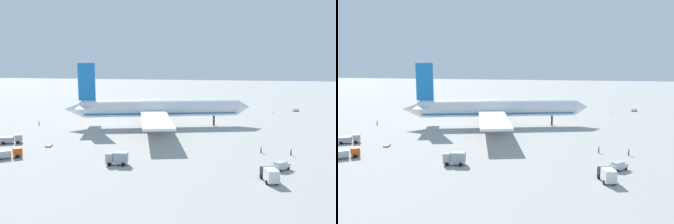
{
  "view_description": "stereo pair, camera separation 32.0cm",
  "coord_description": "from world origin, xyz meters",
  "views": [
    {
      "loc": [
        26.72,
        -124.9,
        24.29
      ],
      "look_at": [
        2.8,
        -0.44,
        5.49
      ],
      "focal_mm": 37.83,
      "sensor_mm": 36.0,
      "label": 1
    },
    {
      "loc": [
        27.03,
        -124.84,
        24.29
      ],
      "look_at": [
        2.8,
        -0.44,
        5.49
      ],
      "focal_mm": 37.83,
      "sensor_mm": 36.0,
      "label": 2
    }
  ],
  "objects": [
    {
      "name": "ground_plane",
      "position": [
        0.0,
        0.0,
        0.0
      ],
      "size": [
        600.0,
        600.0,
        0.0
      ],
      "primitive_type": "plane",
      "color": "#9E9E99"
    },
    {
      "name": "airliner",
      "position": [
        -1.31,
        -0.28,
        6.61
      ],
      "size": [
        66.75,
        72.45,
        23.16
      ],
      "color": "white",
      "rests_on": "ground"
    },
    {
      "name": "service_truck_0",
      "position": [
        -28.55,
        -48.64,
        1.3
      ],
      "size": [
        6.7,
        6.23,
        2.4
      ],
      "color": "#BF4C14",
      "rests_on": "ground"
    },
    {
      "name": "service_truck_2",
      "position": [
        0.15,
        -48.96,
        1.67
      ],
      "size": [
        5.26,
        2.88,
        3.05
      ],
      "color": "#999EA5",
      "rests_on": "ground"
    },
    {
      "name": "service_truck_3",
      "position": [
        -37.44,
        -34.17,
        1.3
      ],
      "size": [
        6.56,
        4.9,
        2.55
      ],
      "color": "#999EA5",
      "rests_on": "ground"
    },
    {
      "name": "service_truck_4",
      "position": [
        33.89,
        -54.2,
        1.56
      ],
      "size": [
        3.57,
        5.76,
        2.9
      ],
      "color": "black",
      "rests_on": "ground"
    },
    {
      "name": "service_van",
      "position": [
        37.01,
        -45.84,
        1.03
      ],
      "size": [
        4.36,
        4.32,
        1.97
      ],
      "color": "silver",
      "rests_on": "ground"
    },
    {
      "name": "baggage_cart_0",
      "position": [
        -24.73,
        -35.54,
        0.27
      ],
      "size": [
        1.95,
        3.19,
        0.4
      ],
      "color": "gray",
      "rests_on": "ground"
    },
    {
      "name": "baggage_cart_1",
      "position": [
        54.83,
        49.53,
        0.69
      ],
      "size": [
        3.51,
        2.33,
        1.24
      ],
      "color": "gray",
      "rests_on": "ground"
    },
    {
      "name": "ground_worker_0",
      "position": [
        -45.53,
        -5.79,
        0.82
      ],
      "size": [
        0.55,
        0.55,
        1.62
      ],
      "color": "navy",
      "rests_on": "ground"
    },
    {
      "name": "ground_worker_1",
      "position": [
        33.68,
        -31.69,
        0.88
      ],
      "size": [
        0.56,
        0.56,
        1.74
      ],
      "color": "#3F3F47",
      "rests_on": "ground"
    },
    {
      "name": "ground_worker_2",
      "position": [
        41.04,
        -32.64,
        0.9
      ],
      "size": [
        0.42,
        0.42,
        1.77
      ],
      "color": "navy",
      "rests_on": "ground"
    },
    {
      "name": "traffic_cone_0",
      "position": [
        -32.23,
        -40.55,
        0.28
      ],
      "size": [
        0.36,
        0.36,
        0.55
      ],
      "primitive_type": "cone",
      "color": "orange",
      "rests_on": "ground"
    },
    {
      "name": "traffic_cone_1",
      "position": [
        43.79,
        42.94,
        0.28
      ],
      "size": [
        0.36,
        0.36,
        0.55
      ],
      "primitive_type": "cone",
      "color": "orange",
      "rests_on": "ground"
    }
  ]
}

